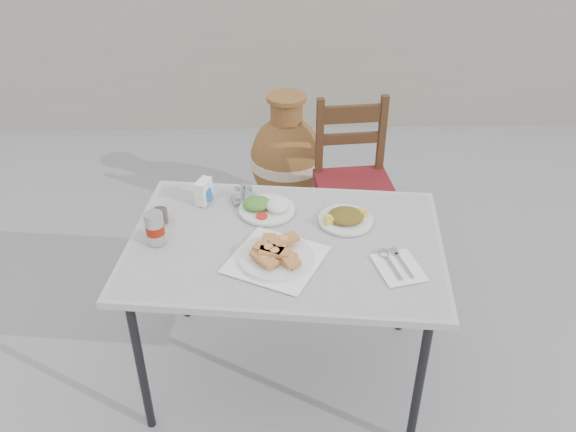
{
  "coord_description": "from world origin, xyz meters",
  "views": [
    {
      "loc": [
        -0.16,
        -1.83,
        2.0
      ],
      "look_at": [
        -0.11,
        0.02,
        0.77
      ],
      "focal_mm": 38.0,
      "sensor_mm": 36.0,
      "label": 1
    }
  ],
  "objects_px": {
    "salad_chopped_plate": "(346,218)",
    "chair": "(354,182)",
    "terracotta_urn": "(287,160)",
    "cafe_table": "(285,251)",
    "cola_glass": "(160,213)",
    "pide_plate": "(276,253)",
    "salad_rice_plate": "(266,207)",
    "condiment_caddy": "(244,195)",
    "soda_can": "(155,228)",
    "napkin_holder": "(204,191)"
  },
  "relations": [
    {
      "from": "cola_glass",
      "to": "soda_can",
      "type": "bearing_deg",
      "value": -88.25
    },
    {
      "from": "pide_plate",
      "to": "chair",
      "type": "distance_m",
      "value": 1.08
    },
    {
      "from": "salad_chopped_plate",
      "to": "terracotta_urn",
      "type": "bearing_deg",
      "value": 99.66
    },
    {
      "from": "salad_rice_plate",
      "to": "condiment_caddy",
      "type": "distance_m",
      "value": 0.12
    },
    {
      "from": "napkin_holder",
      "to": "chair",
      "type": "height_order",
      "value": "chair"
    },
    {
      "from": "pide_plate",
      "to": "soda_can",
      "type": "xyz_separation_m",
      "value": [
        -0.43,
        0.12,
        0.03
      ]
    },
    {
      "from": "cafe_table",
      "to": "chair",
      "type": "xyz_separation_m",
      "value": [
        0.37,
        0.85,
        -0.21
      ]
    },
    {
      "from": "salad_rice_plate",
      "to": "terracotta_urn",
      "type": "xyz_separation_m",
      "value": [
        0.11,
        1.07,
        -0.38
      ]
    },
    {
      "from": "cafe_table",
      "to": "soda_can",
      "type": "bearing_deg",
      "value": 179.73
    },
    {
      "from": "napkin_holder",
      "to": "terracotta_urn",
      "type": "xyz_separation_m",
      "value": [
        0.35,
        1.0,
        -0.4
      ]
    },
    {
      "from": "salad_chopped_plate",
      "to": "terracotta_urn",
      "type": "xyz_separation_m",
      "value": [
        -0.2,
        1.15,
        -0.37
      ]
    },
    {
      "from": "salad_chopped_plate",
      "to": "napkin_holder",
      "type": "xyz_separation_m",
      "value": [
        -0.55,
        0.15,
        0.03
      ]
    },
    {
      "from": "soda_can",
      "to": "terracotta_urn",
      "type": "bearing_deg",
      "value": 68.28
    },
    {
      "from": "salad_rice_plate",
      "to": "napkin_holder",
      "type": "height_order",
      "value": "napkin_holder"
    },
    {
      "from": "salad_rice_plate",
      "to": "cola_glass",
      "type": "height_order",
      "value": "cola_glass"
    },
    {
      "from": "salad_chopped_plate",
      "to": "chair",
      "type": "relative_size",
      "value": 0.25
    },
    {
      "from": "cola_glass",
      "to": "chair",
      "type": "height_order",
      "value": "chair"
    },
    {
      "from": "cafe_table",
      "to": "terracotta_urn",
      "type": "height_order",
      "value": "terracotta_urn"
    },
    {
      "from": "cola_glass",
      "to": "pide_plate",
      "type": "bearing_deg",
      "value": -29.8
    },
    {
      "from": "cafe_table",
      "to": "salad_chopped_plate",
      "type": "xyz_separation_m",
      "value": [
        0.23,
        0.12,
        0.07
      ]
    },
    {
      "from": "condiment_caddy",
      "to": "terracotta_urn",
      "type": "bearing_deg",
      "value": 78.79
    },
    {
      "from": "condiment_caddy",
      "to": "chair",
      "type": "xyz_separation_m",
      "value": [
        0.52,
        0.57,
        -0.28
      ]
    },
    {
      "from": "pide_plate",
      "to": "terracotta_urn",
      "type": "distance_m",
      "value": 1.43
    },
    {
      "from": "napkin_holder",
      "to": "condiment_caddy",
      "type": "bearing_deg",
      "value": 24.19
    },
    {
      "from": "salad_rice_plate",
      "to": "cola_glass",
      "type": "distance_m",
      "value": 0.41
    },
    {
      "from": "salad_chopped_plate",
      "to": "chair",
      "type": "distance_m",
      "value": 0.79
    },
    {
      "from": "cafe_table",
      "to": "chair",
      "type": "bearing_deg",
      "value": 66.63
    },
    {
      "from": "soda_can",
      "to": "terracotta_urn",
      "type": "height_order",
      "value": "soda_can"
    },
    {
      "from": "cafe_table",
      "to": "soda_can",
      "type": "xyz_separation_m",
      "value": [
        -0.47,
        0.0,
        0.11
      ]
    },
    {
      "from": "chair",
      "to": "terracotta_urn",
      "type": "xyz_separation_m",
      "value": [
        -0.33,
        0.42,
        -0.1
      ]
    },
    {
      "from": "salad_chopped_plate",
      "to": "chair",
      "type": "bearing_deg",
      "value": 79.71
    },
    {
      "from": "cafe_table",
      "to": "condiment_caddy",
      "type": "height_order",
      "value": "condiment_caddy"
    },
    {
      "from": "cola_glass",
      "to": "salad_rice_plate",
      "type": "bearing_deg",
      "value": 8.8
    },
    {
      "from": "salad_rice_plate",
      "to": "terracotta_urn",
      "type": "bearing_deg",
      "value": 84.34
    },
    {
      "from": "terracotta_urn",
      "to": "chair",
      "type": "bearing_deg",
      "value": -52.0
    },
    {
      "from": "chair",
      "to": "terracotta_urn",
      "type": "distance_m",
      "value": 0.54
    },
    {
      "from": "pide_plate",
      "to": "cafe_table",
      "type": "bearing_deg",
      "value": 73.3
    },
    {
      "from": "pide_plate",
      "to": "salad_rice_plate",
      "type": "relative_size",
      "value": 1.81
    },
    {
      "from": "soda_can",
      "to": "napkin_holder",
      "type": "height_order",
      "value": "soda_can"
    },
    {
      "from": "soda_can",
      "to": "condiment_caddy",
      "type": "height_order",
      "value": "soda_can"
    },
    {
      "from": "salad_rice_plate",
      "to": "salad_chopped_plate",
      "type": "bearing_deg",
      "value": -15.1
    },
    {
      "from": "salad_chopped_plate",
      "to": "soda_can",
      "type": "relative_size",
      "value": 1.73
    },
    {
      "from": "cafe_table",
      "to": "chair",
      "type": "height_order",
      "value": "chair"
    },
    {
      "from": "soda_can",
      "to": "napkin_holder",
      "type": "xyz_separation_m",
      "value": [
        0.15,
        0.27,
        -0.01
      ]
    },
    {
      "from": "cafe_table",
      "to": "condiment_caddy",
      "type": "relative_size",
      "value": 10.91
    },
    {
      "from": "pide_plate",
      "to": "chair",
      "type": "height_order",
      "value": "chair"
    },
    {
      "from": "salad_chopped_plate",
      "to": "chair",
      "type": "height_order",
      "value": "chair"
    },
    {
      "from": "salad_rice_plate",
      "to": "chair",
      "type": "xyz_separation_m",
      "value": [
        0.43,
        0.65,
        -0.28
      ]
    },
    {
      "from": "cafe_table",
      "to": "salad_chopped_plate",
      "type": "bearing_deg",
      "value": 26.38
    },
    {
      "from": "soda_can",
      "to": "chair",
      "type": "height_order",
      "value": "chair"
    }
  ]
}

